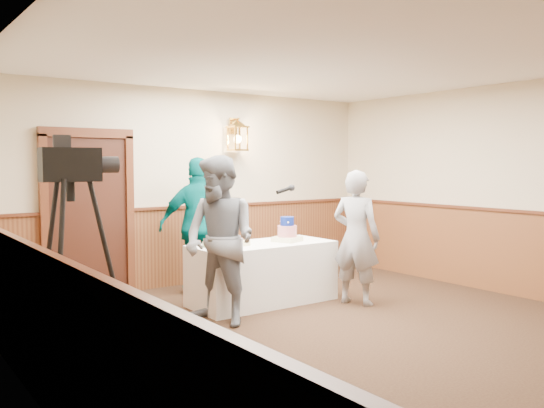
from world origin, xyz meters
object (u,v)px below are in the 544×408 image
Objects in this scene: display_table at (263,273)px; tv_camera_rig at (73,274)px; tiered_cake at (287,232)px; baker at (356,237)px; sheet_cake_yellow at (235,244)px; assistant_p at (200,226)px; sheet_cake_green at (217,244)px; interviewer at (220,240)px.

tv_camera_rig reaches higher than display_table.
display_table is 0.97× the size of tv_camera_rig.
tiered_cake is 0.24× the size of baker.
assistant_p is at bearing 87.88° from sheet_cake_yellow.
tiered_cake is 1.22m from assistant_p.
sheet_cake_green is 0.15× the size of assistant_p.
sheet_cake_yellow is at bearing 118.00° from interviewer.
display_table is at bearing 28.84° from baker.
display_table is 6.06× the size of sheet_cake_yellow.
display_table is at bearing 102.50° from interviewer.
sheet_cake_green is at bearing 162.88° from sheet_cake_yellow.
assistant_p is 0.98× the size of tv_camera_rig.
tv_camera_rig is (-2.29, -2.04, -0.08)m from assistant_p.
tiered_cake reaches higher than display_table.
tiered_cake is 0.22× the size of assistant_p.
tiered_cake is at bearing -5.71° from sheet_cake_green.
sheet_cake_yellow is 0.16× the size of tv_camera_rig.
sheet_cake_green is at bearing 96.90° from assistant_p.
sheet_cake_green is 0.15× the size of tv_camera_rig.
sheet_cake_green is 0.15× the size of interviewer.
assistant_p is (-0.73, 0.97, 0.04)m from tiered_cake.
assistant_p is 3.07m from tv_camera_rig.
baker is at bearing 66.46° from interviewer.
sheet_cake_green is (-0.97, 0.10, -0.09)m from tiered_cake.
tv_camera_rig is (-3.01, -1.07, -0.04)m from tiered_cake.
sheet_cake_yellow reaches higher than display_table.
assistant_p is at bearing 112.11° from display_table.
tiered_cake reaches higher than sheet_cake_green.
assistant_p is at bearing 142.35° from interviewer.
tiered_cake reaches higher than sheet_cake_yellow.
interviewer is at bearing -117.64° from sheet_cake_green.
sheet_cake_green is 1.71m from baker.
baker is 3.58m from tv_camera_rig.
tiered_cake is 0.21× the size of tv_camera_rig.
baker reaches higher than tiered_cake.
interviewer is at bearing 23.44° from tv_camera_rig.
tv_camera_rig is (-1.74, -0.59, -0.08)m from interviewer.
tiered_cake is at bearing 24.26° from tv_camera_rig.
sheet_cake_green is 0.66m from interviewer.
sheet_cake_yellow is 0.16× the size of assistant_p.
baker is at bearing 149.93° from assistant_p.
sheet_cake_yellow is at bearing 177.51° from tiered_cake.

